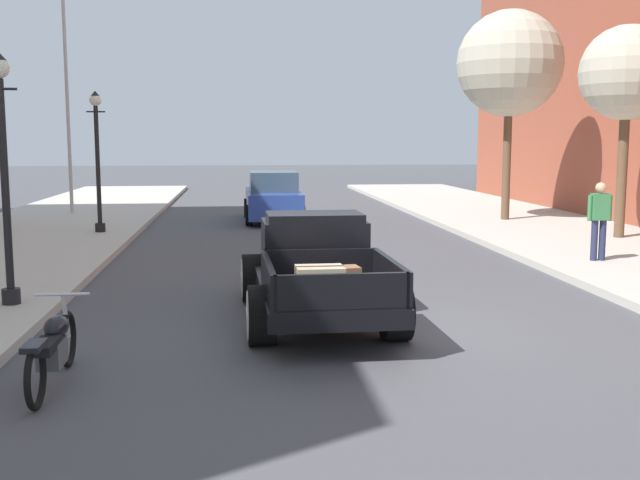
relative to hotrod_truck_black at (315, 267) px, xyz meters
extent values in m
plane|color=#47474C|center=(0.53, -0.88, -0.75)|extent=(140.00, 140.00, 0.00)
cube|color=black|center=(0.01, -0.24, -0.21)|extent=(1.86, 4.94, 0.24)
cube|color=black|center=(0.00, 0.11, 0.31)|extent=(1.58, 1.13, 0.80)
cube|color=black|center=(0.00, 0.06, 0.77)|extent=(1.45, 0.97, 0.12)
cube|color=#3D4C5B|center=(-0.01, 0.68, 0.47)|extent=(1.33, 0.07, 0.44)
cube|color=black|center=(-0.03, 1.41, 0.17)|extent=(1.35, 1.53, 0.52)
cube|color=silver|center=(-0.05, 2.21, 0.15)|extent=(0.68, 0.11, 0.47)
cube|color=black|center=(0.04, -1.64, -0.07)|extent=(1.73, 2.14, 0.04)
cube|color=black|center=(-0.77, -1.66, 0.15)|extent=(0.13, 2.10, 0.44)
cube|color=black|center=(0.85, -1.63, 0.15)|extent=(0.13, 2.10, 0.44)
cube|color=black|center=(0.06, -2.65, 0.15)|extent=(1.62, 0.11, 0.44)
cube|color=black|center=(0.02, -0.63, 0.15)|extent=(1.62, 0.11, 0.44)
cylinder|color=black|center=(-0.92, 1.08, -0.35)|extent=(0.38, 0.81, 0.80)
cylinder|color=silver|center=(-1.10, 1.08, -0.35)|extent=(0.03, 0.66, 0.66)
cylinder|color=silver|center=(-1.11, 1.08, -0.35)|extent=(0.03, 0.24, 0.24)
cylinder|color=black|center=(0.88, 1.12, -0.35)|extent=(0.38, 0.81, 0.80)
cylinder|color=silver|center=(1.06, 1.13, -0.35)|extent=(0.03, 0.66, 0.66)
cylinder|color=silver|center=(1.07, 1.13, -0.35)|extent=(0.03, 0.24, 0.24)
cylinder|color=black|center=(-0.86, -1.61, -0.35)|extent=(0.38, 0.81, 0.80)
cylinder|color=silver|center=(-1.05, -1.61, -0.35)|extent=(0.03, 0.66, 0.66)
cylinder|color=silver|center=(-1.06, -1.61, -0.35)|extent=(0.03, 0.24, 0.24)
cylinder|color=black|center=(0.93, -1.57, -0.35)|extent=(0.38, 0.81, 0.80)
cylinder|color=silver|center=(1.12, -1.57, -0.35)|extent=(0.03, 0.66, 0.66)
cylinder|color=silver|center=(1.13, -1.57, -0.35)|extent=(0.03, 0.24, 0.24)
cube|color=gray|center=(-0.14, -2.00, 0.15)|extent=(0.61, 0.45, 0.40)
cube|color=#3D2D1E|center=(-0.14, -2.00, 0.15)|extent=(0.62, 0.06, 0.42)
cube|color=brown|center=(0.25, -1.34, 0.09)|extent=(0.48, 0.38, 0.28)
torus|color=black|center=(-3.18, -2.33, -0.42)|extent=(0.07, 0.67, 0.67)
torus|color=black|center=(-3.18, -3.78, -0.42)|extent=(0.07, 0.67, 0.67)
cube|color=#4C4C51|center=(-3.18, -3.10, -0.37)|extent=(0.24, 0.44, 0.28)
ellipsoid|color=black|center=(-3.18, -2.85, -0.14)|extent=(0.26, 0.52, 0.24)
cube|color=black|center=(-3.18, -3.35, -0.22)|extent=(0.22, 0.56, 0.10)
cylinder|color=silver|center=(-3.18, -2.39, -0.12)|extent=(0.05, 0.25, 0.58)
cylinder|color=silver|center=(-3.18, -2.51, 0.16)|extent=(0.62, 0.04, 0.04)
cube|color=black|center=(-3.18, -3.78, -0.10)|extent=(0.18, 0.40, 0.06)
cube|color=#284293|center=(-0.01, 13.62, -0.14)|extent=(1.75, 4.31, 0.80)
cube|color=#384C5B|center=(-0.01, 13.47, 0.58)|extent=(1.53, 2.01, 0.64)
cylinder|color=black|center=(-0.84, 14.90, -0.42)|extent=(0.22, 0.66, 0.66)
cylinder|color=black|center=(0.81, 14.91, -0.42)|extent=(0.22, 0.66, 0.66)
cylinder|color=black|center=(-0.82, 12.32, -0.42)|extent=(0.22, 0.66, 0.66)
cylinder|color=black|center=(0.83, 12.33, -0.42)|extent=(0.22, 0.66, 0.66)
cylinder|color=#232847|center=(6.31, 3.72, -0.17)|extent=(0.14, 0.14, 0.86)
cylinder|color=#232847|center=(6.49, 3.72, -0.17)|extent=(0.14, 0.14, 0.86)
cube|color=#387A47|center=(6.40, 3.72, 0.54)|extent=(0.36, 0.22, 0.56)
cylinder|color=#387A47|center=(6.18, 3.72, 0.51)|extent=(0.09, 0.09, 0.54)
cylinder|color=#387A47|center=(6.62, 3.72, 0.51)|extent=(0.09, 0.09, 0.54)
sphere|color=tan|center=(6.40, 3.72, 0.94)|extent=(0.22, 0.22, 0.22)
cylinder|color=black|center=(-4.68, 0.64, -0.48)|extent=(0.28, 0.28, 0.24)
cylinder|color=black|center=(-4.68, 0.64, 1.24)|extent=(0.12, 0.12, 3.20)
cylinder|color=black|center=(-4.68, 0.64, 2.69)|extent=(0.50, 0.04, 0.04)
cylinder|color=black|center=(-4.97, 9.97, -0.48)|extent=(0.28, 0.28, 0.24)
cylinder|color=black|center=(-4.97, 9.97, 1.24)|extent=(0.12, 0.12, 3.20)
cylinder|color=black|center=(-4.97, 9.97, 2.69)|extent=(0.50, 0.04, 0.04)
sphere|color=silver|center=(-4.97, 9.97, 3.00)|extent=(0.32, 0.32, 0.32)
cone|color=black|center=(-4.97, 9.97, 3.18)|extent=(0.24, 0.24, 0.14)
cylinder|color=#B2B2B7|center=(-6.91, 15.59, 3.90)|extent=(0.12, 0.12, 9.00)
cylinder|color=brown|center=(8.75, 7.29, 1.06)|extent=(0.26, 0.26, 3.32)
sphere|color=#ADA893|center=(8.75, 7.29, 3.62)|extent=(2.41, 2.41, 2.41)
cylinder|color=brown|center=(7.36, 11.96, 1.23)|extent=(0.26, 0.26, 3.66)
sphere|color=#ADA893|center=(7.36, 11.96, 4.29)|extent=(3.30, 3.30, 3.30)
camera|label=1|loc=(-1.14, -11.30, 1.93)|focal=42.29mm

